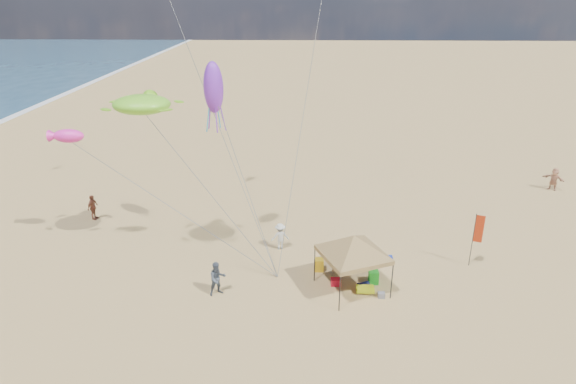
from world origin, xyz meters
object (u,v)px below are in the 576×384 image
beach_cart (365,289)px  person_near_c (280,236)px  canopy_tent (354,238)px  person_far_a (93,207)px  person_near_a (336,260)px  cooler_blue (388,259)px  chair_yellow (319,265)px  cooler_red (336,282)px  person_far_c (554,179)px  feather_flag (477,232)px  person_near_b (217,278)px  chair_green (373,277)px

beach_cart → person_near_c: 6.45m
beach_cart → person_near_c: person_near_c is taller
canopy_tent → beach_cart: size_ratio=6.00×
person_far_a → person_near_a: bearing=-101.0°
person_far_a → cooler_blue: bearing=-93.7°
chair_yellow → cooler_blue: bearing=13.8°
cooler_red → person_far_c: bearing=38.3°
chair_yellow → person_near_a: bearing=-28.2°
cooler_red → person_far_a: 17.70m
feather_flag → chair_yellow: (-8.65, -0.69, -1.79)m
person_near_b → canopy_tent: bearing=-23.4°
chair_green → chair_yellow: bearing=157.1°
canopy_tent → person_near_c: size_ratio=3.25×
canopy_tent → feather_flag: bearing=19.7°
feather_flag → person_far_a: 24.40m
person_near_c → beach_cart: bearing=122.7°
cooler_blue → person_far_c: person_far_c is taller
person_far_c → chair_yellow: bearing=-100.6°
person_near_b → chair_yellow: bearing=-3.5°
chair_yellow → person_near_c: bearing=133.3°
cooler_blue → feather_flag: bearing=-3.4°
beach_cart → chair_yellow: bearing=137.5°
cooler_red → person_near_a: size_ratio=0.30×
chair_yellow → person_far_a: 16.32m
cooler_red → cooler_blue: 3.95m
beach_cart → cooler_red: bearing=156.4°
feather_flag → person_near_c: feather_flag is taller
person_near_a → person_near_b: size_ratio=0.99×
canopy_tent → feather_flag: 7.52m
beach_cart → canopy_tent: bearing=157.2°
person_near_b → person_far_a: 13.14m
chair_yellow → person_far_a: person_far_a is taller
feather_flag → cooler_red: 8.33m
feather_flag → person_near_b: 14.28m
person_near_a → person_far_a: 17.31m
chair_green → person_near_b: (-8.07, -1.26, 0.57)m
person_far_c → person_near_b: bearing=-102.4°
canopy_tent → chair_green: size_ratio=7.71×
person_far_c → chair_green: bearing=-93.4°
chair_yellow → person_far_c: bearing=34.0°
chair_yellow → person_near_a: size_ratio=0.38×
chair_yellow → person_near_b: size_ratio=0.38×
person_near_b → person_far_c: person_near_b is taller
cooler_blue → chair_yellow: chair_yellow is taller
chair_yellow → beach_cart: 3.14m
cooler_blue → person_near_b: (-9.17, -3.42, 0.73)m
canopy_tent → person_near_c: bearing=132.6°
canopy_tent → cooler_red: size_ratio=10.00×
canopy_tent → person_near_b: bearing=-174.7°
cooler_red → chair_yellow: 1.71m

